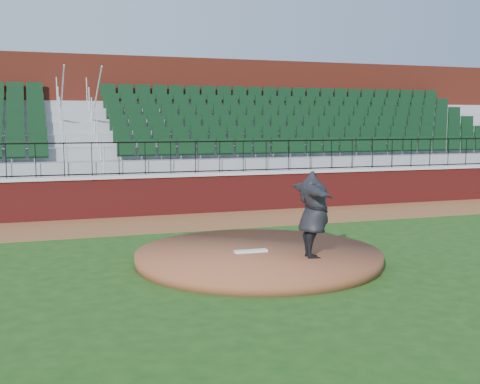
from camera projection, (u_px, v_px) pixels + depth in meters
name	position (u px, v px, depth m)	size (l,w,h in m)	color
ground	(263.00, 260.00, 12.91)	(90.00, 90.00, 0.00)	#1C4112
warning_track	(197.00, 221.00, 17.98)	(34.00, 3.20, 0.01)	brown
field_wall	(184.00, 195.00, 19.41)	(34.00, 0.35, 1.20)	maroon
wall_cap	(183.00, 175.00, 19.33)	(34.00, 0.45, 0.10)	#B7B7B7
wall_railing	(183.00, 158.00, 19.27)	(34.00, 0.05, 1.00)	black
seating_stands	(165.00, 139.00, 21.77)	(34.00, 5.10, 4.60)	gray
concourse_wall	(150.00, 126.00, 24.35)	(34.00, 0.50, 5.50)	maroon
pitchers_mound	(258.00, 257.00, 12.70)	(5.12, 5.12, 0.25)	brown
pitching_rubber	(251.00, 251.00, 12.54)	(0.69, 0.17, 0.05)	silver
pitcher	(313.00, 215.00, 11.96)	(2.12, 0.58, 1.72)	black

